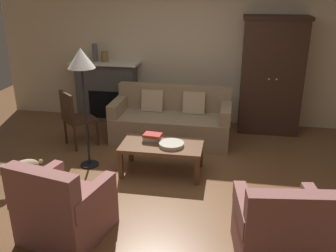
{
  "coord_description": "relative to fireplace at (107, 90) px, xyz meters",
  "views": [
    {
      "loc": [
        0.72,
        -4.16,
        2.44
      ],
      "look_at": [
        -0.11,
        0.7,
        0.55
      ],
      "focal_mm": 39.76,
      "sensor_mm": 36.0,
      "label": 1
    }
  ],
  "objects": [
    {
      "name": "fruit_bowl",
      "position": [
        1.55,
        -1.99,
        -0.12
      ],
      "size": [
        0.34,
        0.34,
        0.05
      ],
      "primitive_type": "cylinder",
      "color": "beige",
      "rests_on": "coffee_table"
    },
    {
      "name": "floor_lamp",
      "position": [
        0.35,
        -1.93,
        0.88
      ],
      "size": [
        0.36,
        0.36,
        1.67
      ],
      "color": "black",
      "rests_on": "ground"
    },
    {
      "name": "armchair_near_right",
      "position": [
        2.8,
        -3.51,
        -0.25
      ],
      "size": [
        0.86,
        0.86,
        0.88
      ],
      "color": "#935B56",
      "rests_on": "ground"
    },
    {
      "name": "back_wall",
      "position": [
        1.55,
        0.25,
        0.83
      ],
      "size": [
        7.2,
        0.1,
        2.8
      ],
      "primitive_type": "cube",
      "color": "beige",
      "rests_on": "ground"
    },
    {
      "name": "couch",
      "position": [
        1.35,
        -0.77,
        -0.25
      ],
      "size": [
        1.93,
        0.86,
        0.86
      ],
      "color": "#937A5B",
      "rests_on": "ground"
    },
    {
      "name": "armoire",
      "position": [
        2.95,
        -0.08,
        0.42
      ],
      "size": [
        1.06,
        0.57,
        1.97
      ],
      "color": "#382319",
      "rests_on": "ground"
    },
    {
      "name": "side_chair_wooden",
      "position": [
        -0.1,
        -1.3,
        -0.06
      ],
      "size": [
        0.62,
        0.62,
        0.9
      ],
      "color": "#382319",
      "rests_on": "ground"
    },
    {
      "name": "mantel_vase_slate",
      "position": [
        -0.18,
        -0.02,
        0.71
      ],
      "size": [
        0.1,
        0.1,
        0.31
      ],
      "primitive_type": "cylinder",
      "color": "#565B66",
      "rests_on": "fireplace"
    },
    {
      "name": "ground_plane",
      "position": [
        1.55,
        -2.3,
        -0.57
      ],
      "size": [
        9.6,
        9.6,
        0.0
      ],
      "primitive_type": "plane",
      "color": "brown"
    },
    {
      "name": "mantel_vase_bronze",
      "position": [
        0.0,
        -0.02,
        0.64
      ],
      "size": [
        0.13,
        0.13,
        0.18
      ],
      "primitive_type": "cylinder",
      "color": "olive",
      "rests_on": "fireplace"
    },
    {
      "name": "fireplace",
      "position": [
        0.0,
        0.0,
        0.0
      ],
      "size": [
        1.26,
        0.48,
        1.12
      ],
      "color": "#4C4947",
      "rests_on": "ground"
    },
    {
      "name": "armchair_near_left",
      "position": [
        0.69,
        -3.49,
        -0.25
      ],
      "size": [
        0.92,
        0.92,
        0.88
      ],
      "color": "#935B56",
      "rests_on": "ground"
    },
    {
      "name": "dog",
      "position": [
        -0.27,
        -2.65,
        -0.32
      ],
      "size": [
        0.42,
        0.49,
        0.39
      ],
      "color": "tan",
      "rests_on": "ground"
    },
    {
      "name": "coffee_table",
      "position": [
        1.41,
        -1.95,
        -0.2
      ],
      "size": [
        1.1,
        0.6,
        0.42
      ],
      "color": "brown",
      "rests_on": "ground"
    },
    {
      "name": "book_stack",
      "position": [
        1.26,
        -1.88,
        -0.09
      ],
      "size": [
        0.27,
        0.2,
        0.11
      ],
      "color": "gray",
      "rests_on": "coffee_table"
    }
  ]
}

